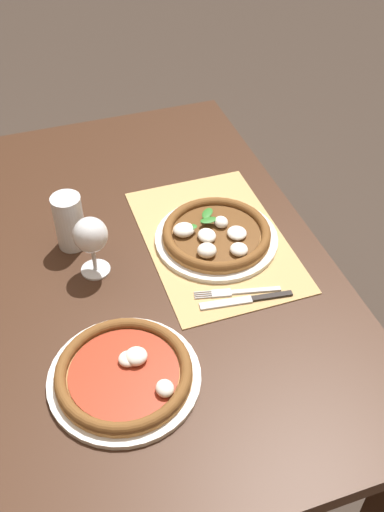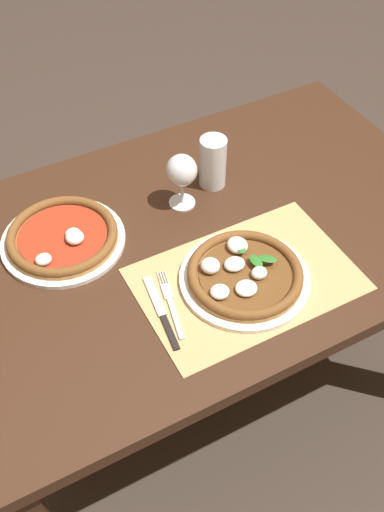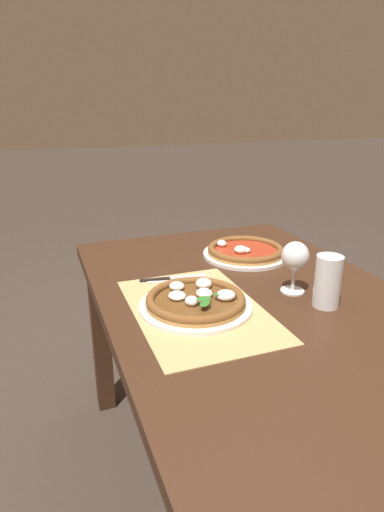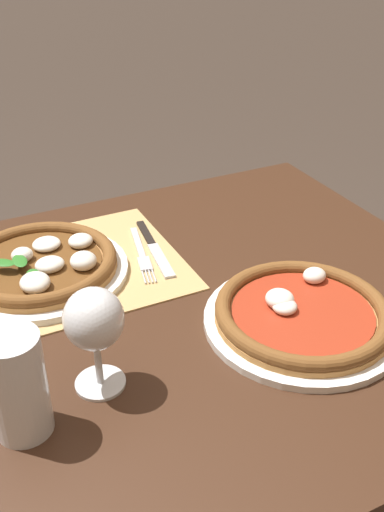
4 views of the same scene
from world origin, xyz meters
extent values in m
plane|color=#382D26|center=(0.00, 0.00, 0.00)|extent=(24.00, 24.00, 0.00)
cube|color=#382114|center=(0.00, 0.00, 0.72)|extent=(1.36, 0.87, 0.04)
cube|color=#382114|center=(0.62, -0.38, 0.35)|extent=(0.07, 0.07, 0.70)
cube|color=tan|center=(0.01, -0.19, 0.74)|extent=(0.51, 0.34, 0.00)
cylinder|color=silver|center=(0.01, -0.19, 0.75)|extent=(0.31, 0.31, 0.01)
cylinder|color=#B77F42|center=(0.01, -0.19, 0.76)|extent=(0.27, 0.27, 0.01)
torus|color=brown|center=(0.01, -0.19, 0.77)|extent=(0.27, 0.27, 0.02)
cylinder|color=brown|center=(0.01, -0.19, 0.77)|extent=(0.22, 0.22, 0.00)
ellipsoid|color=silver|center=(-0.06, -0.14, 0.78)|extent=(0.05, 0.05, 0.03)
ellipsoid|color=silver|center=(-0.08, -0.22, 0.78)|extent=(0.04, 0.04, 0.02)
ellipsoid|color=silver|center=(-0.01, -0.16, 0.78)|extent=(0.05, 0.04, 0.02)
ellipsoid|color=silver|center=(0.03, -0.21, 0.78)|extent=(0.04, 0.03, 0.03)
ellipsoid|color=silver|center=(0.03, -0.11, 0.78)|extent=(0.05, 0.05, 0.03)
ellipsoid|color=silver|center=(-0.02, -0.24, 0.78)|extent=(0.05, 0.05, 0.02)
ellipsoid|color=#286B23|center=(0.04, -0.18, 0.79)|extent=(0.02, 0.04, 0.00)
ellipsoid|color=#286B23|center=(0.03, -0.13, 0.79)|extent=(0.03, 0.05, 0.00)
ellipsoid|color=#286B23|center=(0.07, -0.19, 0.79)|extent=(0.05, 0.05, 0.00)
cylinder|color=silver|center=(-0.33, 0.13, 0.75)|extent=(0.31, 0.31, 0.01)
cylinder|color=#B77F42|center=(-0.33, 0.13, 0.76)|extent=(0.27, 0.27, 0.01)
torus|color=brown|center=(-0.33, 0.13, 0.77)|extent=(0.27, 0.27, 0.02)
cylinder|color=maroon|center=(-0.33, 0.13, 0.76)|extent=(0.22, 0.22, 0.00)
ellipsoid|color=silver|center=(-0.30, 0.10, 0.78)|extent=(0.04, 0.05, 0.03)
ellipsoid|color=silver|center=(-0.39, 0.06, 0.77)|extent=(0.04, 0.04, 0.03)
ellipsoid|color=silver|center=(-0.30, 0.11, 0.77)|extent=(0.04, 0.04, 0.02)
cylinder|color=silver|center=(0.00, 0.12, 0.74)|extent=(0.07, 0.07, 0.00)
cylinder|color=silver|center=(0.00, 0.12, 0.78)|extent=(0.01, 0.01, 0.06)
ellipsoid|color=silver|center=(0.00, 0.12, 0.85)|extent=(0.08, 0.08, 0.08)
ellipsoid|color=#C17019|center=(0.00, 0.12, 0.84)|extent=(0.07, 0.07, 0.05)
cylinder|color=silver|center=(0.11, 0.15, 0.81)|extent=(0.07, 0.07, 0.15)
cylinder|color=black|center=(0.11, 0.15, 0.80)|extent=(0.07, 0.07, 0.12)
cylinder|color=silver|center=(0.11, 0.15, 0.86)|extent=(0.07, 0.07, 0.02)
cube|color=#B7B7BC|center=(-0.19, -0.22, 0.75)|extent=(0.04, 0.11, 0.00)
cube|color=#B7B7BC|center=(-0.17, -0.14, 0.75)|extent=(0.03, 0.05, 0.00)
cylinder|color=#B7B7BC|center=(-0.15, -0.10, 0.75)|extent=(0.01, 0.04, 0.00)
cylinder|color=#B7B7BC|center=(-0.16, -0.10, 0.75)|extent=(0.01, 0.04, 0.00)
cylinder|color=#B7B7BC|center=(-0.16, -0.10, 0.75)|extent=(0.01, 0.04, 0.00)
cylinder|color=#B7B7BC|center=(-0.17, -0.10, 0.75)|extent=(0.01, 0.04, 0.00)
cube|color=black|center=(-0.22, -0.24, 0.75)|extent=(0.03, 0.10, 0.01)
cube|color=#B7B7BC|center=(-0.20, -0.14, 0.75)|extent=(0.04, 0.12, 0.00)
camera|label=1|loc=(-1.03, 0.23, 1.74)|focal=42.00mm
camera|label=2|loc=(-0.53, -0.93, 1.82)|focal=42.00mm
camera|label=3|loc=(0.98, -0.56, 1.27)|focal=30.00mm
camera|label=4|loc=(0.16, 0.72, 1.32)|focal=42.00mm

